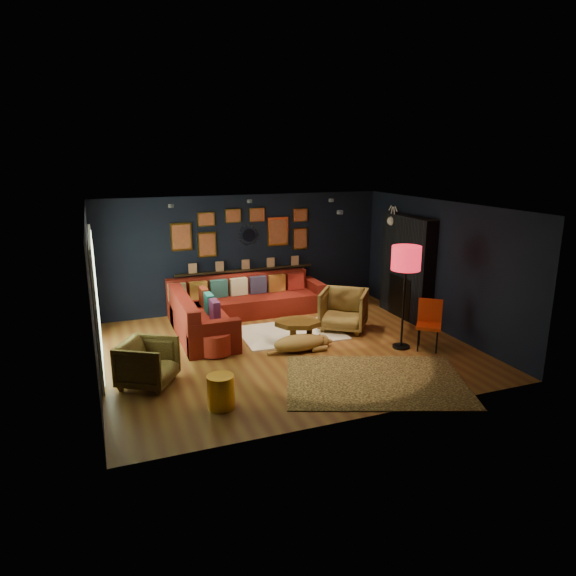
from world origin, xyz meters
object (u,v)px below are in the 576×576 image
object	(u,v)px
coffee_table	(298,325)
orange_chair	(429,320)
pouf	(215,343)
armchair_left	(148,361)
sectional	(230,308)
armchair_right	(343,308)
gold_stool	(221,392)
dog	(299,340)
floor_lamp	(406,262)

from	to	relation	value
coffee_table	orange_chair	bearing A→B (deg)	-24.74
pouf	orange_chair	xyz separation A→B (m)	(3.73, -1.08, 0.32)
armchair_left	orange_chair	xyz separation A→B (m)	(4.98, -0.23, 0.14)
sectional	orange_chair	bearing A→B (deg)	-41.43
sectional	orange_chair	distance (m)	4.07
armchair_right	gold_stool	xyz separation A→B (m)	(-3.11, -2.37, -0.21)
sectional	coffee_table	distance (m)	1.90
coffee_table	gold_stool	bearing A→B (deg)	-135.56
pouf	gold_stool	size ratio (longest dim) A/B	1.20
gold_stool	sectional	bearing A→B (deg)	73.45
sectional	gold_stool	bearing A→B (deg)	-106.55
gold_stool	dog	distance (m)	2.41
coffee_table	armchair_right	world-z (taller)	armchair_right
gold_stool	orange_chair	bearing A→B (deg)	12.22
pouf	dog	world-z (taller)	dog
coffee_table	armchair_right	bearing A→B (deg)	21.72
pouf	sectional	bearing A→B (deg)	66.91
armchair_left	floor_lamp	xyz separation A→B (m)	(4.53, -0.05, 1.22)
armchair_right	dog	distance (m)	1.53
armchair_right	gold_stool	size ratio (longest dim) A/B	1.88
sectional	dog	world-z (taller)	sectional
coffee_table	gold_stool	distance (m)	2.71
coffee_table	floor_lamp	distance (m)	2.28
dog	orange_chair	bearing A→B (deg)	-15.12
floor_lamp	armchair_left	bearing A→B (deg)	179.42
sectional	pouf	size ratio (longest dim) A/B	5.90
armchair_left	floor_lamp	bearing A→B (deg)	-59.26
armchair_right	coffee_table	bearing A→B (deg)	-121.05
pouf	armchair_right	bearing A→B (deg)	8.21
coffee_table	dog	size ratio (longest dim) A/B	0.81
armchair_right	floor_lamp	world-z (taller)	floor_lamp
gold_stool	dog	bearing A→B (deg)	40.66
armchair_right	orange_chair	world-z (taller)	same
armchair_right	sectional	bearing A→B (deg)	-173.39
pouf	armchair_right	world-z (taller)	armchair_right
coffee_table	orange_chair	world-z (taller)	orange_chair
pouf	floor_lamp	xyz separation A→B (m)	(3.28, -0.90, 1.40)
armchair_left	armchair_right	xyz separation A→B (m)	(3.99, 1.25, 0.06)
coffee_table	pouf	size ratio (longest dim) A/B	1.84
armchair_left	dog	bearing A→B (deg)	-49.19
floor_lamp	gold_stool	bearing A→B (deg)	-163.66
coffee_table	pouf	bearing A→B (deg)	177.19
coffee_table	dog	bearing A→B (deg)	-107.66
coffee_table	armchair_left	xyz separation A→B (m)	(-2.80, -0.78, 0.01)
sectional	coffee_table	xyz separation A→B (m)	(0.87, -1.68, 0.06)
armchair_left	floor_lamp	size ratio (longest dim) A/B	0.42
coffee_table	pouf	world-z (taller)	coffee_table
sectional	armchair_right	world-z (taller)	armchair_right
orange_chair	coffee_table	bearing A→B (deg)	-166.20
sectional	orange_chair	world-z (taller)	orange_chair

